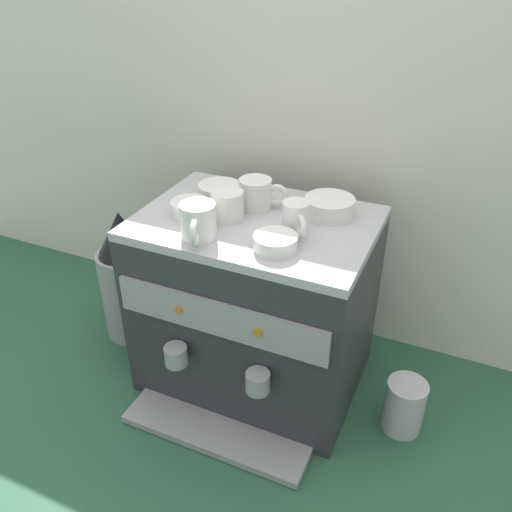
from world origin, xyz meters
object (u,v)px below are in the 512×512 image
ceramic_cup_2 (296,218)px  coffee_grinder (128,278)px  ceramic_cup_0 (198,222)px  ceramic_cup_1 (226,206)px  ceramic_bowl_1 (190,208)px  ceramic_bowl_3 (219,192)px  ceramic_cup_3 (257,194)px  ceramic_bowl_2 (275,243)px  ceramic_bowl_0 (329,207)px  espresso_machine (255,304)px  milk_pitcher (404,406)px

ceramic_cup_2 → coffee_grinder: (-0.54, 0.05, -0.33)m
ceramic_cup_0 → ceramic_cup_1: 0.11m
ceramic_cup_1 → ceramic_cup_2: (0.18, 0.00, 0.00)m
ceramic_bowl_1 → coffee_grinder: 0.42m
ceramic_bowl_3 → coffee_grinder: bearing=-171.1°
ceramic_cup_3 → ceramic_bowl_2: (0.12, -0.17, -0.02)m
ceramic_bowl_2 → ceramic_bowl_3: 0.29m
ceramic_cup_2 → ceramic_cup_3: 0.16m
ceramic_bowl_0 → espresso_machine: bearing=-147.5°
ceramic_cup_3 → ceramic_cup_2: bearing=-33.0°
espresso_machine → coffee_grinder: size_ratio=1.36×
espresso_machine → ceramic_cup_2: (0.11, -0.02, 0.29)m
ceramic_cup_0 → ceramic_bowl_2: (0.17, 0.02, -0.02)m
ceramic_cup_0 → ceramic_bowl_0: bearing=44.7°
ceramic_bowl_1 → ceramic_bowl_3: bearing=78.5°
ceramic_cup_3 → ceramic_bowl_3: bearing=177.3°
espresso_machine → ceramic_cup_0: ceramic_cup_0 is taller
ceramic_cup_0 → coffee_grinder: ceramic_cup_0 is taller
espresso_machine → ceramic_bowl_0: size_ratio=4.65×
ceramic_bowl_3 → milk_pitcher: 0.71m
ceramic_cup_0 → milk_pitcher: size_ratio=0.83×
ceramic_bowl_3 → coffee_grinder: size_ratio=0.26×
espresso_machine → ceramic_bowl_0: ceramic_bowl_0 is taller
ceramic_bowl_3 → milk_pitcher: bearing=-9.6°
ceramic_cup_0 → ceramic_bowl_1: (-0.08, 0.09, -0.02)m
ceramic_cup_1 → ceramic_bowl_0: bearing=29.0°
ceramic_cup_3 → ceramic_bowl_2: 0.21m
ceramic_cup_1 → milk_pitcher: (0.48, -0.00, -0.46)m
espresso_machine → ceramic_bowl_1: 0.31m
ceramic_cup_3 → coffee_grinder: ceramic_cup_3 is taller
ceramic_cup_0 → ceramic_cup_3: ceramic_cup_0 is taller
espresso_machine → ceramic_bowl_0: 0.32m
ceramic_bowl_2 → ceramic_cup_3: bearing=124.7°
ceramic_cup_2 → ceramic_cup_3: bearing=147.0°
ceramic_bowl_0 → ceramic_cup_2: bearing=-109.3°
coffee_grinder → ceramic_bowl_1: bearing=-12.9°
ceramic_cup_3 → espresso_machine: bearing=-70.1°
ceramic_cup_2 → ceramic_cup_3: size_ratio=0.75×
ceramic_cup_0 → ceramic_bowl_2: 0.18m
ceramic_cup_1 → ceramic_bowl_3: (-0.07, 0.09, -0.02)m
espresso_machine → ceramic_cup_2: bearing=-11.7°
ceramic_cup_0 → coffee_grinder: (-0.35, 0.15, -0.34)m
ceramic_cup_1 → ceramic_bowl_1: bearing=-169.2°
espresso_machine → ceramic_bowl_1: size_ratio=6.15×
ceramic_cup_1 → ceramic_bowl_0: (0.22, 0.12, -0.01)m
ceramic_bowl_2 → milk_pitcher: (0.32, 0.08, -0.44)m
ceramic_bowl_0 → ceramic_bowl_2: bearing=-105.5°
ceramic_cup_0 → milk_pitcher: ceramic_cup_0 is taller
ceramic_cup_2 → ceramic_bowl_0: (0.04, 0.12, -0.02)m
milk_pitcher → espresso_machine: bearing=176.7°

